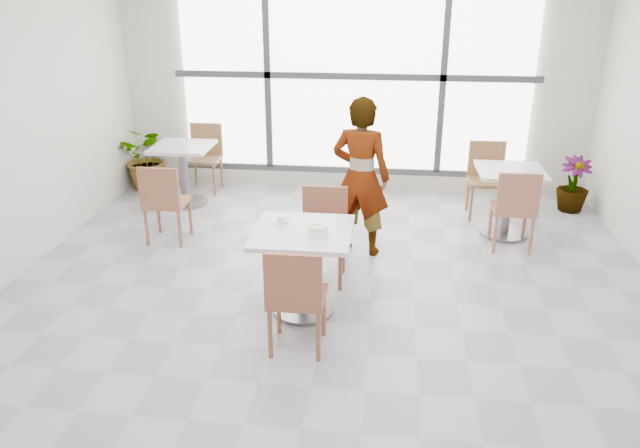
# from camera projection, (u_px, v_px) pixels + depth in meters

# --- Properties ---
(floor) EXTENTS (7.00, 7.00, 0.00)m
(floor) POSITION_uv_depth(u_px,v_px,m) (324.00, 322.00, 5.13)
(floor) COLOR #9E9EA5
(floor) RESTS_ON ground
(wall_back) EXTENTS (6.00, 0.00, 6.00)m
(wall_back) POSITION_uv_depth(u_px,v_px,m) (354.00, 75.00, 7.79)
(wall_back) COLOR silver
(wall_back) RESTS_ON ground
(window) EXTENTS (4.60, 0.07, 2.52)m
(window) POSITION_uv_depth(u_px,v_px,m) (354.00, 76.00, 7.73)
(window) COLOR white
(window) RESTS_ON ground
(main_table) EXTENTS (0.80, 0.80, 0.75)m
(main_table) POSITION_uv_depth(u_px,v_px,m) (303.00, 256.00, 5.10)
(main_table) COLOR silver
(main_table) RESTS_ON ground
(chair_near) EXTENTS (0.42, 0.42, 0.87)m
(chair_near) POSITION_uv_depth(u_px,v_px,m) (296.00, 294.00, 4.54)
(chair_near) COLOR #94513A
(chair_near) RESTS_ON ground
(chair_far) EXTENTS (0.42, 0.42, 0.87)m
(chair_far) POSITION_uv_depth(u_px,v_px,m) (324.00, 228.00, 5.73)
(chair_far) COLOR brown
(chair_far) RESTS_ON ground
(oatmeal_bowl) EXTENTS (0.21, 0.21, 0.10)m
(oatmeal_bowl) POSITION_uv_depth(u_px,v_px,m) (318.00, 229.00, 4.92)
(oatmeal_bowl) COLOR white
(oatmeal_bowl) RESTS_ON main_table
(coffee_cup) EXTENTS (0.16, 0.13, 0.07)m
(coffee_cup) POSITION_uv_depth(u_px,v_px,m) (282.00, 220.00, 5.15)
(coffee_cup) COLOR white
(coffee_cup) RESTS_ON main_table
(person) EXTENTS (0.66, 0.51, 1.61)m
(person) POSITION_uv_depth(u_px,v_px,m) (361.00, 177.00, 6.15)
(person) COLOR black
(person) RESTS_ON ground
(bg_table_left) EXTENTS (0.70, 0.70, 0.75)m
(bg_table_left) POSITION_uv_depth(u_px,v_px,m) (184.00, 166.00, 7.61)
(bg_table_left) COLOR silver
(bg_table_left) RESTS_ON ground
(bg_table_right) EXTENTS (0.70, 0.70, 0.75)m
(bg_table_right) POSITION_uv_depth(u_px,v_px,m) (508.00, 193.00, 6.68)
(bg_table_right) COLOR silver
(bg_table_right) RESTS_ON ground
(bg_chair_left_near) EXTENTS (0.42, 0.42, 0.87)m
(bg_chair_left_near) POSITION_uv_depth(u_px,v_px,m) (164.00, 199.00, 6.46)
(bg_chair_left_near) COLOR #95593F
(bg_chair_left_near) RESTS_ON ground
(bg_chair_left_far) EXTENTS (0.42, 0.42, 0.87)m
(bg_chair_left_far) POSITION_uv_depth(u_px,v_px,m) (205.00, 153.00, 8.14)
(bg_chair_left_far) COLOR olive
(bg_chair_left_far) RESTS_ON ground
(bg_chair_right_near) EXTENTS (0.42, 0.42, 0.87)m
(bg_chair_right_near) POSITION_uv_depth(u_px,v_px,m) (515.00, 205.00, 6.28)
(bg_chair_right_near) COLOR #A3624A
(bg_chair_right_near) RESTS_ON ground
(bg_chair_right_far) EXTENTS (0.42, 0.42, 0.87)m
(bg_chair_right_far) POSITION_uv_depth(u_px,v_px,m) (486.00, 174.00, 7.26)
(bg_chair_right_far) COLOR #96663E
(bg_chair_right_far) RESTS_ON ground
(plant_left) EXTENTS (0.86, 0.77, 0.85)m
(plant_left) POSITION_uv_depth(u_px,v_px,m) (148.00, 158.00, 8.19)
(plant_left) COLOR #628448
(plant_left) RESTS_ON ground
(plant_right) EXTENTS (0.38, 0.38, 0.67)m
(plant_right) POSITION_uv_depth(u_px,v_px,m) (573.00, 184.00, 7.43)
(plant_right) COLOR #457A42
(plant_right) RESTS_ON ground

